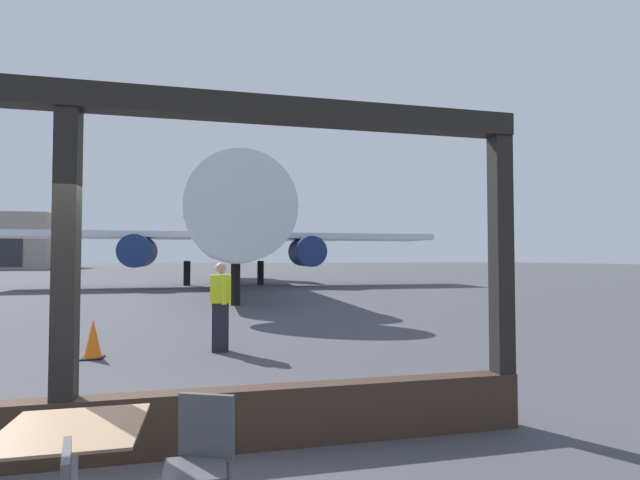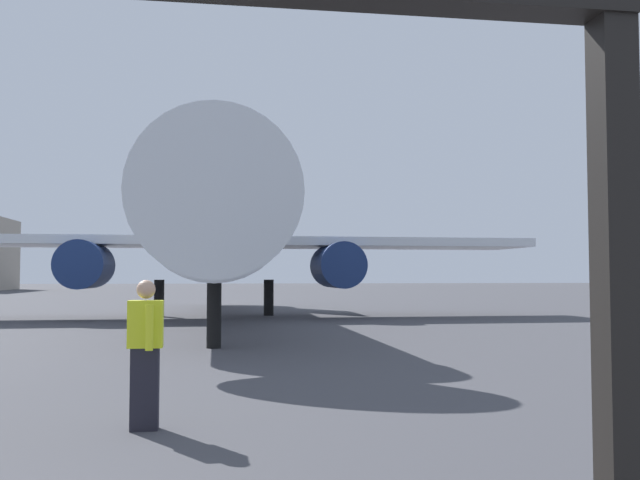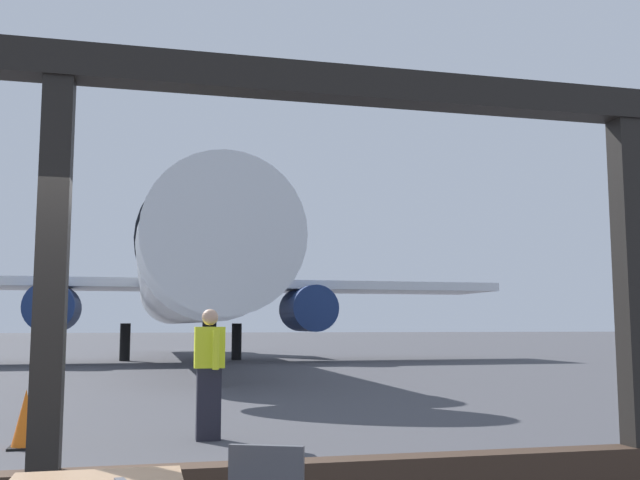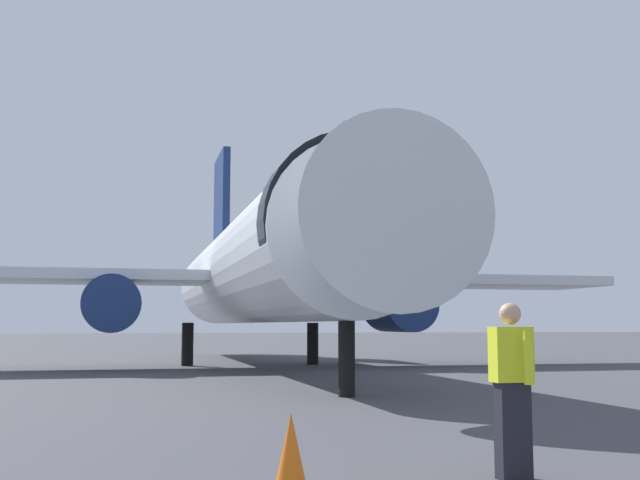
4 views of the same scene
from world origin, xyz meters
TOP-DOWN VIEW (x-y plane):
  - ground_plane at (0.00, 40.00)m, footprint 220.00×220.00m
  - airplane at (2.26, 25.35)m, footprint 27.27×30.31m
  - ground_crew_worker at (1.48, 4.89)m, footprint 0.40×0.55m
  - traffic_cone at (-0.79, 4.75)m, footprint 0.36×0.36m

SIDE VIEW (x-z plane):
  - ground_plane at x=0.00m, z-range 0.00..0.00m
  - traffic_cone at x=-0.79m, z-range -0.02..0.71m
  - ground_crew_worker at x=1.48m, z-range 0.03..1.77m
  - airplane at x=2.26m, z-range -1.71..8.70m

